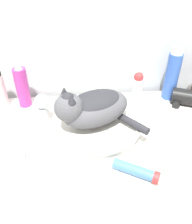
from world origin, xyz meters
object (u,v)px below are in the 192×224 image
(faucet, at_px, (44,106))
(shampoo_bottle_tall, at_px, (172,75))
(hair_dryer, at_px, (191,98))
(cream_tube, at_px, (137,171))
(deodorant_stick, at_px, (138,86))
(soap_bar, at_px, (16,153))
(spray_bottle_trigger, at_px, (22,87))
(cat, at_px, (92,107))

(faucet, relative_size, shampoo_bottle_tall, 0.54)
(hair_dryer, bearing_deg, cream_tube, -107.82)
(deodorant_stick, height_order, soap_bar, deodorant_stick)
(shampoo_bottle_tall, bearing_deg, cream_tube, -120.26)
(spray_bottle_trigger, bearing_deg, hair_dryer, -5.48)
(deodorant_stick, relative_size, spray_bottle_trigger, 0.68)
(spray_bottle_trigger, height_order, cream_tube, spray_bottle_trigger)
(shampoo_bottle_tall, relative_size, hair_dryer, 1.25)
(faucet, xyz_separation_m, hair_dryer, (0.64, 0.06, -0.04))
(cat, height_order, cream_tube, cat)
(cat, xyz_separation_m, shampoo_bottle_tall, (0.38, 0.22, -0.00))
(deodorant_stick, bearing_deg, cream_tube, -103.28)
(cat, bearing_deg, spray_bottle_trigger, -63.10)
(faucet, height_order, cream_tube, faucet)
(spray_bottle_trigger, relative_size, soap_bar, 3.12)
(hair_dryer, height_order, soap_bar, hair_dryer)
(faucet, xyz_separation_m, soap_bar, (-0.09, -0.18, -0.06))
(spray_bottle_trigger, distance_m, hair_dryer, 0.75)
(deodorant_stick, height_order, cream_tube, deodorant_stick)
(cream_tube, distance_m, soap_bar, 0.41)
(spray_bottle_trigger, height_order, soap_bar, spray_bottle_trigger)
(hair_dryer, xyz_separation_m, soap_bar, (-0.73, -0.25, -0.02))
(hair_dryer, bearing_deg, cat, -137.14)
(shampoo_bottle_tall, height_order, spray_bottle_trigger, shampoo_bottle_tall)
(deodorant_stick, distance_m, hair_dryer, 0.24)
(cream_tube, bearing_deg, cat, 119.72)
(faucet, distance_m, soap_bar, 0.21)
(cream_tube, bearing_deg, deodorant_stick, 76.72)
(cat, height_order, shampoo_bottle_tall, shampoo_bottle_tall)
(faucet, bearing_deg, cat, -3.53)
(soap_bar, bearing_deg, hair_dryer, 18.81)
(cat, distance_m, cream_tube, 0.27)
(deodorant_stick, bearing_deg, faucet, -161.69)
(soap_bar, bearing_deg, spray_bottle_trigger, 92.42)
(spray_bottle_trigger, bearing_deg, shampoo_bottle_tall, -0.00)
(cat, xyz_separation_m, spray_bottle_trigger, (-0.29, 0.22, -0.03))
(spray_bottle_trigger, height_order, hair_dryer, spray_bottle_trigger)
(faucet, relative_size, hair_dryer, 0.68)
(deodorant_stick, distance_m, soap_bar, 0.59)
(hair_dryer, bearing_deg, spray_bottle_trigger, -161.20)
(cream_tube, height_order, hair_dryer, hair_dryer)
(faucet, height_order, shampoo_bottle_tall, shampoo_bottle_tall)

